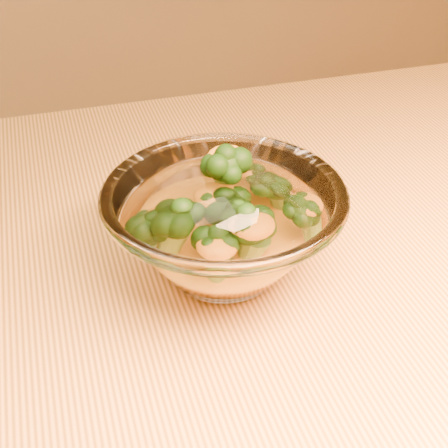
# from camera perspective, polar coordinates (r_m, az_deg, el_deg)

# --- Properties ---
(table) EXTENTS (1.20, 0.80, 0.75)m
(table) POSITION_cam_1_polar(r_m,az_deg,el_deg) (0.60, -6.52, -14.10)
(table) COLOR gold
(table) RESTS_ON ground
(glass_bowl) EXTENTS (0.20, 0.20, 0.09)m
(glass_bowl) POSITION_cam_1_polar(r_m,az_deg,el_deg) (0.53, -0.00, -0.39)
(glass_bowl) COLOR white
(glass_bowl) RESTS_ON table
(cheese_sauce) EXTENTS (0.11, 0.11, 0.03)m
(cheese_sauce) POSITION_cam_1_polar(r_m,az_deg,el_deg) (0.54, -0.00, -2.03)
(cheese_sauce) COLOR orange
(cheese_sauce) RESTS_ON glass_bowl
(broccoli_heap) EXTENTS (0.15, 0.12, 0.08)m
(broccoli_heap) POSITION_cam_1_polar(r_m,az_deg,el_deg) (0.52, 0.22, 0.82)
(broccoli_heap) COLOR black
(broccoli_heap) RESTS_ON cheese_sauce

